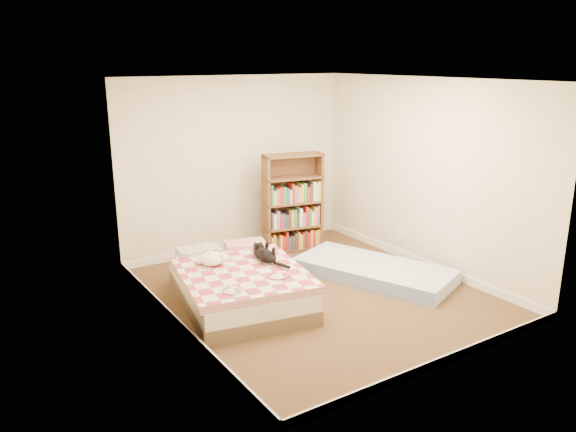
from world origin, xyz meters
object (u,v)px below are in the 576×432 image
bookshelf (292,215)px  floor_mattress (374,271)px  bed (238,284)px  white_dog (212,258)px  black_cat (264,254)px

bookshelf → floor_mattress: 1.59m
bed → white_dog: white_dog is taller
floor_mattress → black_cat: bearing=146.5°
floor_mattress → white_dog: size_ratio=5.85×
bed → black_cat: (0.35, 0.02, 0.29)m
bed → bookshelf: (1.53, 1.21, 0.31)m
bed → black_cat: 0.46m
black_cat → white_dog: (-0.58, 0.18, 0.00)m
bookshelf → black_cat: 1.68m
bookshelf → bed: bearing=-129.7°
black_cat → white_dog: size_ratio=2.11×
bed → bookshelf: 1.98m
bookshelf → white_dog: bookshelf is taller
floor_mattress → white_dog: 2.14m
white_dog → floor_mattress: bearing=-19.6°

